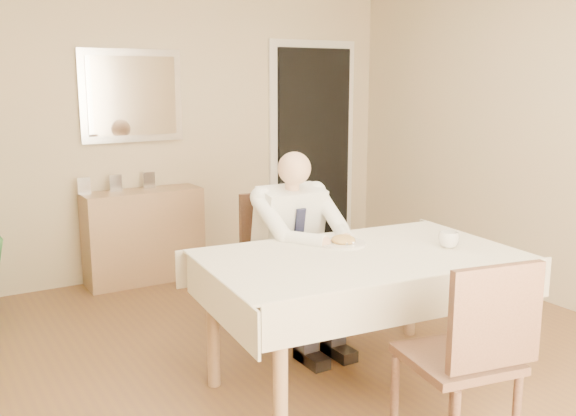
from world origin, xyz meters
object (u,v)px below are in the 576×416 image
dining_table (359,268)px  sideboard (144,236)px  coffee_mug (449,240)px  chair_near (472,349)px  chair_far (279,255)px  seated_man (302,241)px

dining_table → sideboard: sideboard is taller
coffee_mug → chair_near: bearing=-127.6°
chair_far → coffee_mug: chair_far is taller
chair_far → chair_near: size_ratio=1.00×
chair_far → coffee_mug: (0.51, -1.04, 0.26)m
chair_far → chair_near: (-0.04, -1.76, -0.00)m
dining_table → chair_far: (0.00, 0.89, -0.13)m
chair_near → sideboard: 3.31m
chair_near → dining_table: bearing=97.5°
chair_near → sideboard: chair_near is taller
coffee_mug → sideboard: coffee_mug is taller
dining_table → chair_near: 0.88m
chair_far → seated_man: size_ratio=0.76×
sideboard → chair_far: bearing=-74.6°
chair_far → sideboard: bearing=108.1°
sideboard → dining_table: bearing=-80.2°
seated_man → chair_near: bearing=-91.7°
dining_table → chair_far: bearing=95.2°
chair_near → coffee_mug: bearing=62.8°
coffee_mug → sideboard: (-0.94, 2.57, -0.41)m
dining_table → sideboard: 2.47m
chair_near → seated_man: seated_man is taller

